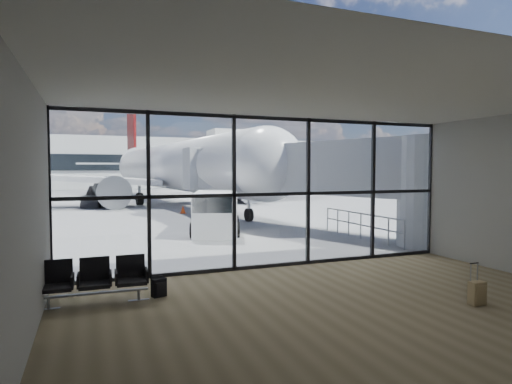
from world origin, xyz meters
TOP-DOWN VIEW (x-y plane):
  - ground at (0.00, 40.00)m, footprint 220.00×220.00m
  - lounge_shell at (0.00, -4.80)m, footprint 12.02×8.01m
  - glass_curtain_wall at (0.00, 0.00)m, footprint 12.10×0.12m
  - jet_bridge at (4.90, 7.07)m, footprint 8.00×16.50m
  - apron_railing at (5.60, 3.50)m, footprint 0.06×5.46m
  - far_terminal at (-0.59, 61.97)m, footprint 80.00×12.20m
  - tree_5 at (-15.00, 72.00)m, footprint 6.27×6.27m
  - seating_row at (-5.00, -1.77)m, footprint 2.24×0.67m
  - backpack at (-3.62, -1.81)m, footprint 0.36×0.35m
  - suitcase at (2.68, -4.93)m, footprint 0.34×0.26m
  - airliner at (1.68, 26.24)m, footprint 34.49×40.08m
  - service_van at (0.33, 7.27)m, footprint 3.14×4.73m
  - belt_loader at (-4.89, 24.10)m, footprint 1.77×3.65m
  - traffic_cone_b at (1.72, 14.92)m, footprint 0.39×0.39m
  - traffic_cone_c at (0.73, 16.70)m, footprint 0.38×0.38m

SIDE VIEW (x-z plane):
  - ground at x=0.00m, z-range 0.00..0.00m
  - backpack at x=-3.62m, z-range -0.01..0.46m
  - traffic_cone_c at x=0.73m, z-range -0.01..0.54m
  - traffic_cone_b at x=1.72m, z-range -0.01..0.54m
  - suitcase at x=2.68m, z-range -0.18..0.73m
  - belt_loader at x=-4.89m, z-range -0.26..1.35m
  - seating_row at x=-5.00m, z-range 0.05..1.05m
  - apron_railing at x=5.60m, z-range 0.16..1.27m
  - service_van at x=0.33m, z-range 0.03..1.92m
  - glass_curtain_wall at x=0.00m, z-range 0.00..4.50m
  - lounge_shell at x=0.00m, z-range 0.40..4.91m
  - jet_bridge at x=4.90m, z-range 0.59..4.92m
  - airliner at x=1.68m, z-range -2.02..8.31m
  - far_terminal at x=-0.59m, z-range -1.29..9.71m
  - tree_5 at x=-15.00m, z-range 1.36..10.39m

